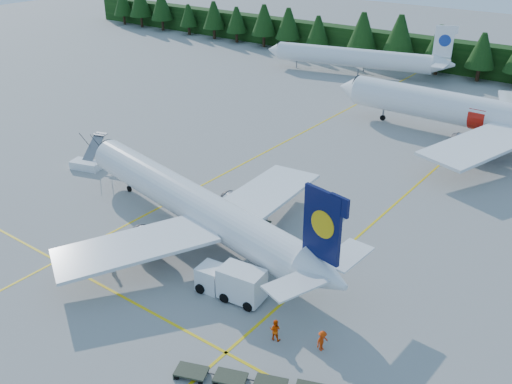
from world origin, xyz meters
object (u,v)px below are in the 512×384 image
Objects in this scene: airliner_navy at (186,200)px; airliner_red at (476,113)px; airstairs at (88,162)px; service_truck at (231,281)px.

airliner_red is at bearing 81.75° from airliner_navy.
airstairs is at bearing -178.98° from airliner_navy.
airliner_red is (14.78, 41.68, 0.62)m from airliner_navy.
airliner_red is at bearing 30.75° from airstairs.
airliner_red is 47.90m from service_truck.
airliner_navy is 6.02× the size of service_truck.
airliner_red reaches higher than airstairs.
airliner_navy is at bearing -108.75° from airliner_red.
airliner_navy reaches higher than airstairs.
airstairs is at bearing -131.83° from airliner_red.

